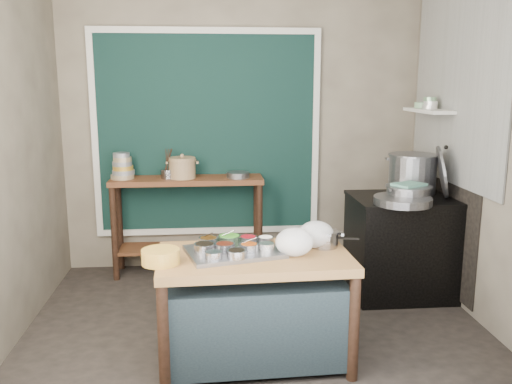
{
  "coord_description": "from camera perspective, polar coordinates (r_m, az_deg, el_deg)",
  "views": [
    {
      "loc": [
        -0.35,
        -3.88,
        1.86
      ],
      "look_at": [
        0.02,
        0.25,
        1.01
      ],
      "focal_mm": 38.0,
      "sensor_mm": 36.0,
      "label": 1
    }
  ],
  "objects": [
    {
      "name": "floor",
      "position": [
        4.32,
        -0.01,
        -14.06
      ],
      "size": [
        3.5,
        3.0,
        0.02
      ],
      "primitive_type": "cube",
      "color": "#2D2622",
      "rests_on": "ground"
    },
    {
      "name": "back_wall",
      "position": [
        5.42,
        -1.45,
        6.73
      ],
      "size": [
        3.5,
        0.02,
        2.8
      ],
      "primitive_type": "cube",
      "color": "gray",
      "rests_on": "floor"
    },
    {
      "name": "left_wall",
      "position": [
        4.15,
        -25.06,
        4.17
      ],
      "size": [
        0.02,
        3.0,
        2.8
      ],
      "primitive_type": "cube",
      "color": "gray",
      "rests_on": "floor"
    },
    {
      "name": "right_wall",
      "position": [
        4.44,
        23.35,
        4.72
      ],
      "size": [
        0.02,
        3.0,
        2.8
      ],
      "primitive_type": "cube",
      "color": "gray",
      "rests_on": "floor"
    },
    {
      "name": "curtain_panel",
      "position": [
        5.37,
        -5.17,
        6.11
      ],
      "size": [
        2.1,
        0.02,
        1.9
      ],
      "primitive_type": "cube",
      "color": "black",
      "rests_on": "back_wall"
    },
    {
      "name": "curtain_frame",
      "position": [
        5.36,
        -5.17,
        6.1
      ],
      "size": [
        2.22,
        0.03,
        2.02
      ],
      "primitive_type": null,
      "color": "beige",
      "rests_on": "back_wall"
    },
    {
      "name": "tile_panel",
      "position": [
        4.89,
        20.44,
        10.78
      ],
      "size": [
        0.02,
        1.7,
        1.7
      ],
      "primitive_type": "cube",
      "color": "#B2B2AA",
      "rests_on": "right_wall"
    },
    {
      "name": "soot_patch",
      "position": [
        5.12,
        19.11,
        -2.14
      ],
      "size": [
        0.01,
        1.3,
        1.3
      ],
      "primitive_type": "cube",
      "color": "black",
      "rests_on": "right_wall"
    },
    {
      "name": "wall_shelf",
      "position": [
        5.13,
        17.73,
        8.16
      ],
      "size": [
        0.22,
        0.7,
        0.03
      ],
      "primitive_type": "cube",
      "color": "beige",
      "rests_on": "right_wall"
    },
    {
      "name": "prep_table",
      "position": [
        3.69,
        -0.17,
        -12.13
      ],
      "size": [
        1.27,
        0.76,
        0.75
      ],
      "primitive_type": "cube",
      "rotation": [
        0.0,
        0.0,
        0.03
      ],
      "color": "olive",
      "rests_on": "floor"
    },
    {
      "name": "back_counter",
      "position": [
        5.34,
        -7.15,
        -3.51
      ],
      "size": [
        1.45,
        0.4,
        0.95
      ],
      "primitive_type": "cube",
      "color": "#592D19",
      "rests_on": "floor"
    },
    {
      "name": "stove_block",
      "position": [
        4.95,
        15.23,
        -5.65
      ],
      "size": [
        0.9,
        0.68,
        0.85
      ],
      "primitive_type": "cube",
      "color": "black",
      "rests_on": "floor"
    },
    {
      "name": "stove_top",
      "position": [
        4.84,
        15.51,
        -0.67
      ],
      "size": [
        0.92,
        0.69,
        0.03
      ],
      "primitive_type": "cube",
      "color": "black",
      "rests_on": "stove_block"
    },
    {
      "name": "condiment_tray",
      "position": [
        3.57,
        -2.31,
        -6.28
      ],
      "size": [
        0.69,
        0.56,
        0.03
      ],
      "primitive_type": "cube",
      "rotation": [
        0.0,
        0.0,
        0.25
      ],
      "color": "gray",
      "rests_on": "prep_table"
    },
    {
      "name": "condiment_bowls",
      "position": [
        3.57,
        -2.62,
        -5.61
      ],
      "size": [
        0.54,
        0.43,
        0.06
      ],
      "color": "gray",
      "rests_on": "condiment_tray"
    },
    {
      "name": "yellow_basin",
      "position": [
        3.42,
        -10.01,
        -6.7
      ],
      "size": [
        0.29,
        0.29,
        0.09
      ],
      "primitive_type": "cylinder",
      "rotation": [
        0.0,
        0.0,
        -0.27
      ],
      "color": "gold",
      "rests_on": "prep_table"
    },
    {
      "name": "saucepan",
      "position": [
        3.73,
        7.16,
        -4.88
      ],
      "size": [
        0.26,
        0.26,
        0.11
      ],
      "primitive_type": null,
      "rotation": [
        0.0,
        0.0,
        -0.3
      ],
      "color": "gray",
      "rests_on": "prep_table"
    },
    {
      "name": "plastic_bag_a",
      "position": [
        3.51,
        4.06,
        -5.27
      ],
      "size": [
        0.3,
        0.28,
        0.18
      ],
      "primitive_type": "ellipsoid",
      "rotation": [
        0.0,
        0.0,
        -0.35
      ],
      "color": "white",
      "rests_on": "prep_table"
    },
    {
      "name": "plastic_bag_b",
      "position": [
        3.69,
        6.33,
        -4.45
      ],
      "size": [
        0.27,
        0.24,
        0.18
      ],
      "primitive_type": "ellipsoid",
      "rotation": [
        0.0,
        0.0,
        0.14
      ],
      "color": "white",
      "rests_on": "prep_table"
    },
    {
      "name": "bowl_stack",
      "position": [
        5.28,
        -13.88,
        2.53
      ],
      "size": [
        0.22,
        0.22,
        0.25
      ],
      "color": "tan",
      "rests_on": "back_counter"
    },
    {
      "name": "utensil_cup",
      "position": [
        5.22,
        -9.2,
        1.91
      ],
      "size": [
        0.15,
        0.15,
        0.09
      ],
      "primitive_type": "cylinder",
      "rotation": [
        0.0,
        0.0,
        0.02
      ],
      "color": "gray",
      "rests_on": "back_counter"
    },
    {
      "name": "ceramic_crock",
      "position": [
        5.2,
        -7.76,
        2.42
      ],
      "size": [
        0.28,
        0.28,
        0.18
      ],
      "primitive_type": null,
      "rotation": [
        0.0,
        0.0,
        -0.06
      ],
      "color": "#937450",
      "rests_on": "back_counter"
    },
    {
      "name": "wide_bowl",
      "position": [
        5.19,
        -1.9,
        1.81
      ],
      "size": [
        0.22,
        0.22,
        0.05
      ],
      "primitive_type": "cylinder",
      "rotation": [
        0.0,
        0.0,
        -0.03
      ],
      "color": "gray",
      "rests_on": "back_counter"
    },
    {
      "name": "stock_pot",
      "position": [
        5.01,
        16.14,
        1.9
      ],
      "size": [
        0.58,
        0.58,
        0.35
      ],
      "primitive_type": null,
      "rotation": [
        0.0,
        0.0,
        -0.38
      ],
      "color": "gray",
      "rests_on": "stove_top"
    },
    {
      "name": "pot_lid",
      "position": [
        4.87,
        19.0,
        2.0
      ],
      "size": [
        0.24,
        0.46,
        0.45
      ],
      "primitive_type": "cylinder",
      "rotation": [
        0.0,
        1.36,
        -0.3
      ],
      "color": "gray",
      "rests_on": "stove_top"
    },
    {
      "name": "steamer",
      "position": [
        4.69,
        15.76,
        -0.11
      ],
      "size": [
        0.5,
        0.5,
        0.13
      ],
      "primitive_type": null,
      "rotation": [
        0.0,
        0.0,
        0.34
      ],
      "color": "gray",
      "rests_on": "stove_top"
    },
    {
      "name": "green_cloth",
      "position": [
        4.67,
        15.81,
        0.76
      ],
      "size": [
        0.31,
        0.28,
        0.02
      ],
      "primitive_type": "cube",
      "rotation": [
        0.0,
        0.0,
        0.49
      ],
      "color": "#4E8C74",
      "rests_on": "steamer"
    },
    {
      "name": "shallow_pan",
      "position": [
        4.53,
        15.19,
        -0.88
      ],
      "size": [
        0.61,
        0.61,
        0.06
      ],
      "primitive_type": "cylinder",
      "rotation": [
        0.0,
        0.0,
        -0.4
      ],
      "color": "gray",
      "rests_on": "stove_top"
    },
    {
      "name": "shelf_bowl_stack",
      "position": [
        5.1,
        17.9,
        8.86
      ],
      "size": [
        0.13,
        0.13,
        0.1
      ],
      "color": "silver",
      "rests_on": "wall_shelf"
    },
    {
      "name": "shelf_bowl_green",
      "position": [
        5.27,
        17.12,
        8.72
      ],
      "size": [
        0.18,
        0.18,
        0.05
      ],
      "primitive_type": "cylinder",
      "rotation": [
        0.0,
        0.0,
        -0.23
      ],
      "color": "gray",
      "rests_on": "wall_shelf"
    }
  ]
}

